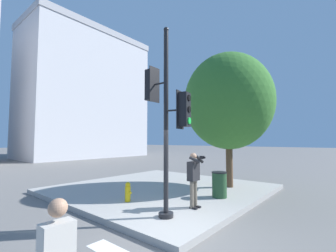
{
  "coord_description": "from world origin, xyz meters",
  "views": [
    {
      "loc": [
        -4.03,
        -3.18,
        2.21
      ],
      "look_at": [
        1.03,
        1.05,
        2.64
      ],
      "focal_mm": 24.0,
      "sensor_mm": 36.0,
      "label": 1
    }
  ],
  "objects_px": {
    "person_photographer": "(194,175)",
    "traffic_signal_pole": "(167,112)",
    "fire_hydrant": "(128,192)",
    "street_tree": "(228,101)",
    "trash_bin": "(219,184)"
  },
  "relations": [
    {
      "from": "traffic_signal_pole",
      "to": "trash_bin",
      "type": "relative_size",
      "value": 5.75
    },
    {
      "from": "traffic_signal_pole",
      "to": "fire_hydrant",
      "type": "bearing_deg",
      "value": 80.9
    },
    {
      "from": "traffic_signal_pole",
      "to": "person_photographer",
      "type": "distance_m",
      "value": 2.17
    },
    {
      "from": "traffic_signal_pole",
      "to": "street_tree",
      "type": "bearing_deg",
      "value": 4.44
    },
    {
      "from": "fire_hydrant",
      "to": "person_photographer",
      "type": "bearing_deg",
      "value": -68.4
    },
    {
      "from": "person_photographer",
      "to": "trash_bin",
      "type": "distance_m",
      "value": 1.74
    },
    {
      "from": "traffic_signal_pole",
      "to": "trash_bin",
      "type": "bearing_deg",
      "value": -2.57
    },
    {
      "from": "street_tree",
      "to": "trash_bin",
      "type": "distance_m",
      "value": 3.9
    },
    {
      "from": "street_tree",
      "to": "trash_bin",
      "type": "xyz_separation_m",
      "value": [
        -1.93,
        -0.49,
        -3.35
      ]
    },
    {
      "from": "traffic_signal_pole",
      "to": "fire_hydrant",
      "type": "relative_size",
      "value": 8.14
    },
    {
      "from": "person_photographer",
      "to": "fire_hydrant",
      "type": "relative_size",
      "value": 2.58
    },
    {
      "from": "fire_hydrant",
      "to": "traffic_signal_pole",
      "type": "bearing_deg",
      "value": -99.1
    },
    {
      "from": "street_tree",
      "to": "fire_hydrant",
      "type": "relative_size",
      "value": 9.3
    },
    {
      "from": "fire_hydrant",
      "to": "trash_bin",
      "type": "xyz_separation_m",
      "value": [
        2.49,
        -2.1,
        0.14
      ]
    },
    {
      "from": "person_photographer",
      "to": "traffic_signal_pole",
      "type": "bearing_deg",
      "value": 173.88
    }
  ]
}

